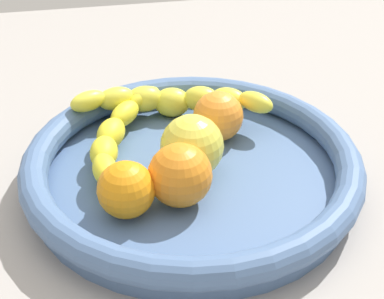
{
  "coord_description": "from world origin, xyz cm",
  "views": [
    {
      "loc": [
        -50.87,
        10.23,
        42.01
      ],
      "look_at": [
        0.0,
        0.0,
        7.63
      ],
      "focal_mm": 54.2,
      "sensor_mm": 36.0,
      "label": 1
    }
  ],
  "objects_px": {
    "orange_front": "(180,175)",
    "orange_mid_left": "(218,116)",
    "fruit_bowl": "(192,166)",
    "banana_draped_left": "(173,100)",
    "apple_yellow": "(193,146)",
    "banana_draped_right": "(116,140)",
    "orange_mid_right": "(126,190)"
  },
  "relations": [
    {
      "from": "banana_draped_left",
      "to": "orange_mid_left",
      "type": "xyz_separation_m",
      "value": [
        -0.05,
        -0.05,
        0.0
      ]
    },
    {
      "from": "fruit_bowl",
      "to": "banana_draped_right",
      "type": "xyz_separation_m",
      "value": [
        0.05,
        0.08,
        0.01
      ]
    },
    {
      "from": "orange_front",
      "to": "orange_mid_right",
      "type": "bearing_deg",
      "value": 98.32
    },
    {
      "from": "fruit_bowl",
      "to": "orange_front",
      "type": "relative_size",
      "value": 5.64
    },
    {
      "from": "banana_draped_right",
      "to": "orange_mid_right",
      "type": "xyz_separation_m",
      "value": [
        -0.1,
        -0.0,
        0.01
      ]
    },
    {
      "from": "fruit_bowl",
      "to": "orange_front",
      "type": "bearing_deg",
      "value": 155.34
    },
    {
      "from": "fruit_bowl",
      "to": "orange_front",
      "type": "distance_m",
      "value": 0.06
    },
    {
      "from": "fruit_bowl",
      "to": "banana_draped_left",
      "type": "relative_size",
      "value": 1.5
    },
    {
      "from": "orange_front",
      "to": "apple_yellow",
      "type": "height_order",
      "value": "apple_yellow"
    },
    {
      "from": "banana_draped_left",
      "to": "orange_mid_left",
      "type": "bearing_deg",
      "value": -139.5
    },
    {
      "from": "orange_mid_right",
      "to": "apple_yellow",
      "type": "relative_size",
      "value": 0.84
    },
    {
      "from": "banana_draped_left",
      "to": "banana_draped_right",
      "type": "xyz_separation_m",
      "value": [
        -0.07,
        0.08,
        -0.01
      ]
    },
    {
      "from": "fruit_bowl",
      "to": "apple_yellow",
      "type": "bearing_deg",
      "value": -95.6
    },
    {
      "from": "fruit_bowl",
      "to": "orange_mid_right",
      "type": "relative_size",
      "value": 6.42
    },
    {
      "from": "orange_front",
      "to": "orange_mid_right",
      "type": "height_order",
      "value": "orange_front"
    },
    {
      "from": "fruit_bowl",
      "to": "orange_mid_left",
      "type": "height_order",
      "value": "orange_mid_left"
    },
    {
      "from": "fruit_bowl",
      "to": "banana_draped_left",
      "type": "bearing_deg",
      "value": 0.42
    },
    {
      "from": "orange_front",
      "to": "orange_mid_left",
      "type": "xyz_separation_m",
      "value": [
        0.11,
        -0.07,
        -0.0
      ]
    },
    {
      "from": "apple_yellow",
      "to": "orange_front",
      "type": "bearing_deg",
      "value": 154.59
    },
    {
      "from": "banana_draped_right",
      "to": "orange_mid_left",
      "type": "distance_m",
      "value": 0.12
    },
    {
      "from": "fruit_bowl",
      "to": "orange_mid_left",
      "type": "distance_m",
      "value": 0.08
    },
    {
      "from": "orange_mid_left",
      "to": "banana_draped_right",
      "type": "bearing_deg",
      "value": 98.01
    },
    {
      "from": "orange_mid_right",
      "to": "apple_yellow",
      "type": "height_order",
      "value": "apple_yellow"
    },
    {
      "from": "banana_draped_right",
      "to": "apple_yellow",
      "type": "xyz_separation_m",
      "value": [
        -0.05,
        -0.08,
        0.01
      ]
    },
    {
      "from": "orange_mid_right",
      "to": "banana_draped_left",
      "type": "bearing_deg",
      "value": -23.8
    },
    {
      "from": "fruit_bowl",
      "to": "apple_yellow",
      "type": "xyz_separation_m",
      "value": [
        -0.0,
        -0.0,
        0.03
      ]
    },
    {
      "from": "fruit_bowl",
      "to": "banana_draped_left",
      "type": "height_order",
      "value": "banana_draped_left"
    },
    {
      "from": "banana_draped_right",
      "to": "orange_mid_left",
      "type": "xyz_separation_m",
      "value": [
        0.02,
        -0.12,
        0.01
      ]
    },
    {
      "from": "orange_mid_left",
      "to": "orange_front",
      "type": "bearing_deg",
      "value": 149.29
    },
    {
      "from": "banana_draped_left",
      "to": "fruit_bowl",
      "type": "bearing_deg",
      "value": -179.58
    },
    {
      "from": "orange_front",
      "to": "orange_mid_left",
      "type": "relative_size",
      "value": 1.1
    },
    {
      "from": "banana_draped_left",
      "to": "orange_front",
      "type": "height_order",
      "value": "orange_front"
    }
  ]
}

